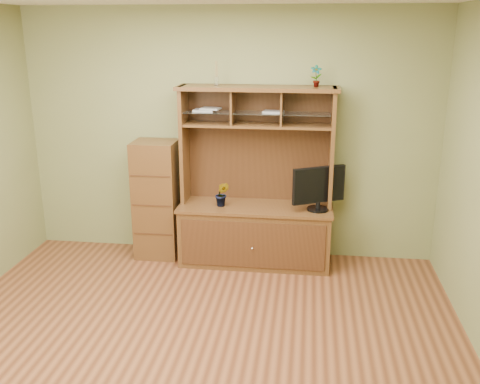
# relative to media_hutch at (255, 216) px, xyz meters

# --- Properties ---
(room) EXTENTS (4.54, 4.04, 2.74)m
(room) POSITION_rel_media_hutch_xyz_m (-0.33, -1.73, 0.83)
(room) COLOR #532A17
(room) RESTS_ON ground
(media_hutch) EXTENTS (1.66, 0.61, 1.90)m
(media_hutch) POSITION_rel_media_hutch_xyz_m (0.00, 0.00, 0.00)
(media_hutch) COLOR #4B2C15
(media_hutch) RESTS_ON room
(monitor) EXTENTS (0.54, 0.32, 0.46)m
(monitor) POSITION_rel_media_hutch_xyz_m (0.66, -0.08, 0.37)
(monitor) COLOR black
(monitor) RESTS_ON media_hutch
(orchid_plant) EXTENTS (0.16, 0.13, 0.27)m
(orchid_plant) POSITION_rel_media_hutch_xyz_m (-0.35, -0.08, 0.26)
(orchid_plant) COLOR #2E5A1F
(orchid_plant) RESTS_ON media_hutch
(top_plant) EXTENTS (0.12, 0.08, 0.22)m
(top_plant) POSITION_rel_media_hutch_xyz_m (0.59, 0.08, 1.49)
(top_plant) COLOR #386824
(top_plant) RESTS_ON media_hutch
(reed_diffuser) EXTENTS (0.05, 0.05, 0.25)m
(reed_diffuser) POSITION_rel_media_hutch_xyz_m (-0.42, 0.08, 1.48)
(reed_diffuser) COLOR silver
(reed_diffuser) RESTS_ON media_hutch
(magazines) EXTENTS (0.94, 0.18, 0.04)m
(magazines) POSITION_rel_media_hutch_xyz_m (-0.30, 0.08, 1.13)
(magazines) COLOR #9E9EA2
(magazines) RESTS_ON media_hutch
(side_cabinet) EXTENTS (0.47, 0.43, 1.31)m
(side_cabinet) POSITION_rel_media_hutch_xyz_m (-1.10, 0.04, 0.13)
(side_cabinet) COLOR #4B2C15
(side_cabinet) RESTS_ON room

